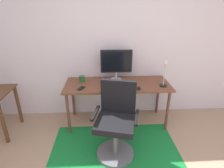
# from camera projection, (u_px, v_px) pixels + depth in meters

# --- Properties ---
(wall_back) EXTENTS (6.00, 0.10, 2.60)m
(wall_back) POSITION_uv_depth(u_px,v_px,m) (119.00, 42.00, 3.00)
(wall_back) COLOR silver
(wall_back) RESTS_ON ground
(area_rug) EXTENTS (1.76, 1.10, 0.01)m
(area_rug) POSITION_uv_depth(u_px,v_px,m) (115.00, 149.00, 2.53)
(area_rug) COLOR #157631
(area_rug) RESTS_ON ground
(desk) EXTENTS (1.65, 0.64, 0.72)m
(desk) POSITION_uv_depth(u_px,v_px,m) (117.00, 87.00, 2.90)
(desk) COLOR brown
(desk) RESTS_ON ground
(monitor) EXTENTS (0.51, 0.18, 0.50)m
(monitor) POSITION_uv_depth(u_px,v_px,m) (116.00, 62.00, 2.92)
(monitor) COLOR #B2B2B7
(monitor) RESTS_ON desk
(keyboard) EXTENTS (0.43, 0.13, 0.02)m
(keyboard) POSITION_uv_depth(u_px,v_px,m) (116.00, 89.00, 2.66)
(keyboard) COLOR black
(keyboard) RESTS_ON desk
(computer_mouse) EXTENTS (0.06, 0.10, 0.03)m
(computer_mouse) POSITION_uv_depth(u_px,v_px,m) (139.00, 88.00, 2.67)
(computer_mouse) COLOR black
(computer_mouse) RESTS_ON desk
(coffee_cup) EXTENTS (0.09, 0.09, 0.09)m
(coffee_cup) POSITION_uv_depth(u_px,v_px,m) (82.00, 79.00, 2.94)
(coffee_cup) COLOR #1F612F
(coffee_cup) RESTS_ON desk
(cell_phone) EXTENTS (0.12, 0.16, 0.01)m
(cell_phone) POSITION_uv_depth(u_px,v_px,m) (81.00, 88.00, 2.69)
(cell_phone) COLOR black
(cell_phone) RESTS_ON desk
(desk_lamp) EXTENTS (0.11, 0.11, 0.42)m
(desk_lamp) POSITION_uv_depth(u_px,v_px,m) (165.00, 69.00, 2.67)
(desk_lamp) COLOR black
(desk_lamp) RESTS_ON desk
(office_chair) EXTENTS (0.62, 0.57, 1.01)m
(office_chair) POSITION_uv_depth(u_px,v_px,m) (116.00, 125.00, 2.31)
(office_chair) COLOR slate
(office_chair) RESTS_ON ground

